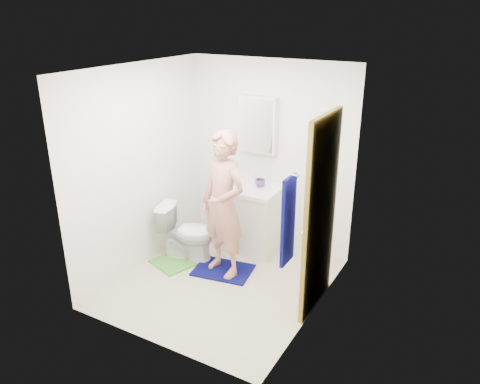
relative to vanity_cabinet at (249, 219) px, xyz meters
name	(u,v)px	position (x,y,z in m)	size (l,w,h in m)	color
floor	(222,283)	(0.15, -0.91, -0.41)	(2.20, 2.40, 0.02)	beige
ceiling	(219,67)	(0.15, -0.91, 2.01)	(2.20, 2.40, 0.02)	white
wall_back	(271,156)	(0.15, 0.30, 0.80)	(2.20, 0.02, 2.40)	white
wall_front	(146,229)	(0.15, -2.12, 0.80)	(2.20, 0.02, 2.40)	white
wall_left	(139,168)	(-0.96, -0.91, 0.80)	(0.02, 2.40, 2.40)	white
wall_right	(320,205)	(1.26, -0.91, 0.80)	(0.02, 2.40, 2.40)	white
vanity_cabinet	(249,219)	(0.00, 0.00, 0.00)	(0.75, 0.55, 0.80)	white
countertop	(249,188)	(0.00, 0.00, 0.43)	(0.79, 0.59, 0.05)	white
sink_basin	(249,187)	(0.00, 0.00, 0.44)	(0.40, 0.40, 0.03)	white
faucet	(256,178)	(0.00, 0.18, 0.51)	(0.03, 0.03, 0.12)	silver
medicine_cabinet	(258,124)	(0.00, 0.22, 1.20)	(0.50, 0.12, 0.70)	white
mirror_panel	(256,125)	(0.00, 0.16, 1.20)	(0.46, 0.01, 0.66)	white
door	(320,215)	(1.22, -0.76, 0.62)	(0.05, 0.80, 2.05)	olive
door_knob	(304,234)	(1.18, -1.08, 0.55)	(0.07, 0.07, 0.07)	gold
towel	(288,221)	(1.18, -1.48, 0.85)	(0.03, 0.24, 0.80)	#080950
towel_hook	(295,175)	(1.22, -1.48, 1.27)	(0.02, 0.02, 0.06)	silver
toilet	(187,232)	(-0.52, -0.63, -0.04)	(0.40, 0.70, 0.71)	white
bath_mat	(223,270)	(0.03, -0.69, -0.39)	(0.68, 0.48, 0.02)	#080950
green_rug	(172,263)	(-0.61, -0.85, -0.39)	(0.48, 0.40, 0.02)	green
soap_dispenser	(230,178)	(-0.24, -0.06, 0.55)	(0.09, 0.09, 0.19)	#CA5E7C
toothbrush_cup	(260,183)	(0.12, 0.06, 0.50)	(0.13, 0.13, 0.10)	#5D3A81
man	(223,205)	(0.06, -0.72, 0.48)	(0.63, 0.41, 1.71)	tan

